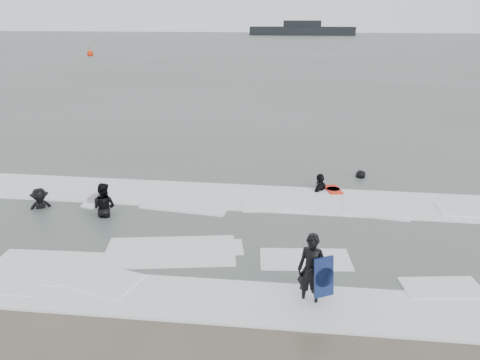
# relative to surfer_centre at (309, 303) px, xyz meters

# --- Properties ---
(ground) EXTENTS (320.00, 320.00, 0.00)m
(ground) POSITION_rel_surfer_centre_xyz_m (-2.39, 0.38, 0.00)
(ground) COLOR brown
(ground) RESTS_ON ground
(sea) EXTENTS (320.00, 320.00, 0.00)m
(sea) POSITION_rel_surfer_centre_xyz_m (-2.39, 80.38, 0.06)
(sea) COLOR #47544C
(sea) RESTS_ON ground
(surfer_centre) EXTENTS (0.77, 0.61, 1.83)m
(surfer_centre) POSITION_rel_surfer_centre_xyz_m (0.00, 0.00, 0.00)
(surfer_centre) COLOR black
(surfer_centre) RESTS_ON ground
(surfer_wading) EXTENTS (0.92, 0.76, 1.76)m
(surfer_wading) POSITION_rel_surfer_centre_xyz_m (-6.85, 4.16, 0.00)
(surfer_wading) COLOR black
(surfer_wading) RESTS_ON ground
(surfer_breaker) EXTENTS (1.23, 1.12, 1.66)m
(surfer_breaker) POSITION_rel_surfer_centre_xyz_m (-9.29, 4.39, 0.00)
(surfer_breaker) COLOR black
(surfer_breaker) RESTS_ON ground
(surfer_right_near) EXTENTS (0.91, 1.18, 1.86)m
(surfer_right_near) POSITION_rel_surfer_centre_xyz_m (0.45, 7.56, 0.00)
(surfer_right_near) COLOR black
(surfer_right_near) RESTS_ON ground
(surfer_right_far) EXTENTS (0.88, 0.83, 1.51)m
(surfer_right_far) POSITION_rel_surfer_centre_xyz_m (2.16, 9.24, 0.00)
(surfer_right_far) COLOR black
(surfer_right_far) RESTS_ON ground
(surf_foam) EXTENTS (30.03, 9.06, 0.09)m
(surf_foam) POSITION_rel_surfer_centre_xyz_m (-2.39, 4.08, 0.04)
(surf_foam) COLOR white
(surf_foam) RESTS_ON ground
(bodyboards) EXTENTS (8.92, 8.42, 1.25)m
(bodyboards) POSITION_rel_surfer_centre_xyz_m (-2.04, 3.96, 0.50)
(bodyboards) COLOR #0F1C47
(bodyboards) RESTS_ON ground
(buoy) EXTENTS (1.00, 1.00, 1.65)m
(buoy) POSITION_rel_surfer_centre_xyz_m (-34.01, 62.92, 0.42)
(buoy) COLOR red
(buoy) RESTS_ON ground
(vessel_horizon) EXTENTS (31.45, 5.62, 4.27)m
(vessel_horizon) POSITION_rel_surfer_centre_xyz_m (-1.41, 140.09, 1.58)
(vessel_horizon) COLOR black
(vessel_horizon) RESTS_ON ground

